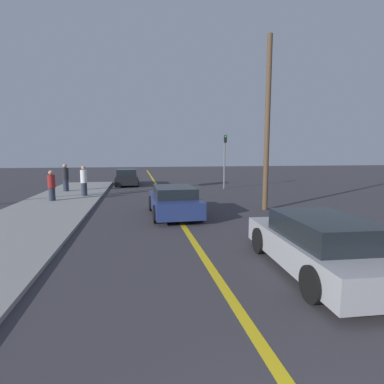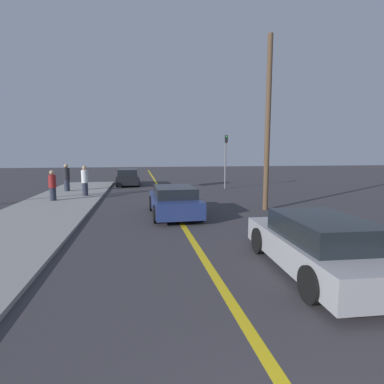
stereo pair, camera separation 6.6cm
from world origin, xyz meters
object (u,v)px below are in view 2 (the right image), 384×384
object	(u,v)px
car_near_right_lane	(317,245)
pedestrian_mid_group	(85,181)
pedestrian_near_curb	(52,186)
utility_pole	(268,125)
car_ahead_center	(174,201)
traffic_light	(226,156)
car_far_distant	(128,177)
pedestrian_far_standing	(67,178)

from	to	relation	value
car_near_right_lane	pedestrian_mid_group	bearing A→B (deg)	121.75
pedestrian_near_curb	utility_pole	world-z (taller)	utility_pole
car_ahead_center	utility_pole	xyz separation A→B (m)	(4.38, 0.58, 3.30)
utility_pole	pedestrian_mid_group	bearing A→B (deg)	147.70
utility_pole	traffic_light	bearing A→B (deg)	86.15
pedestrian_mid_group	car_near_right_lane	bearing A→B (deg)	-61.52
car_ahead_center	pedestrian_mid_group	distance (m)	7.83
car_far_distant	pedestrian_near_curb	world-z (taller)	pedestrian_near_curb
pedestrian_near_curb	traffic_light	xyz separation A→B (m)	(10.99, 4.54, 1.53)
pedestrian_near_curb	pedestrian_mid_group	world-z (taller)	pedestrian_mid_group
car_near_right_lane	utility_pole	world-z (taller)	utility_pole
car_near_right_lane	pedestrian_mid_group	xyz separation A→B (m)	(-7.03, 12.95, 0.38)
car_ahead_center	pedestrian_near_curb	size ratio (longest dim) A/B	2.56
pedestrian_far_standing	traffic_light	bearing A→B (deg)	1.35
car_near_right_lane	pedestrian_near_curb	world-z (taller)	pedestrian_near_curb
pedestrian_mid_group	traffic_light	xyz separation A→B (m)	(9.60, 2.87, 1.44)
car_far_distant	traffic_light	bearing A→B (deg)	-30.19
car_near_right_lane	pedestrian_far_standing	size ratio (longest dim) A/B	2.41
car_near_right_lane	pedestrian_near_curb	bearing A→B (deg)	129.99
car_far_distant	pedestrian_near_curb	xyz separation A→B (m)	(-3.66, -8.47, 0.27)
pedestrian_mid_group	traffic_light	distance (m)	10.12
pedestrian_far_standing	pedestrian_near_curb	bearing A→B (deg)	-87.00
car_far_distant	pedestrian_far_standing	world-z (taller)	pedestrian_far_standing
pedestrian_far_standing	utility_pole	bearing A→B (deg)	-37.99
car_far_distant	pedestrian_mid_group	world-z (taller)	pedestrian_mid_group
pedestrian_near_curb	pedestrian_mid_group	size ratio (longest dim) A/B	0.91
utility_pole	pedestrian_near_curb	bearing A→B (deg)	158.83
car_near_right_lane	pedestrian_near_curb	size ratio (longest dim) A/B	2.72
pedestrian_mid_group	utility_pole	xyz separation A→B (m)	(9.02, -5.70, 2.92)
pedestrian_near_curb	traffic_light	size ratio (longest dim) A/B	0.41
traffic_light	utility_pole	size ratio (longest dim) A/B	0.51
car_near_right_lane	pedestrian_near_curb	xyz separation A→B (m)	(-8.41, 11.28, 0.29)
pedestrian_near_curb	utility_pole	bearing A→B (deg)	-21.17
utility_pole	car_near_right_lane	bearing A→B (deg)	-105.38
car_near_right_lane	pedestrian_mid_group	world-z (taller)	pedestrian_mid_group
car_ahead_center	car_far_distant	distance (m)	13.29
car_far_distant	traffic_light	xyz separation A→B (m)	(7.32, -3.93, 1.80)
pedestrian_mid_group	car_ahead_center	bearing A→B (deg)	-53.53
utility_pole	pedestrian_far_standing	bearing A→B (deg)	142.01
car_near_right_lane	traffic_light	size ratio (longest dim) A/B	1.12
car_far_distant	pedestrian_mid_group	bearing A→B (deg)	-110.49
car_ahead_center	car_far_distant	world-z (taller)	car_far_distant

